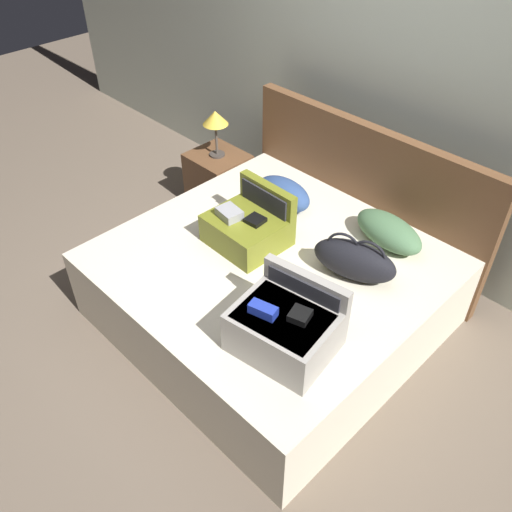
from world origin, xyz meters
TOP-DOWN VIEW (x-y plane):
  - ground_plane at (0.00, 0.00)m, footprint 12.00×12.00m
  - back_wall at (0.00, 1.65)m, footprint 8.00×0.10m
  - bed at (0.00, 0.40)m, footprint 1.88×1.78m
  - headboard at (0.00, 1.33)m, footprint 1.92×0.08m
  - hard_case_large at (0.52, -0.05)m, footprint 0.54×0.48m
  - hard_case_medium at (-0.22, 0.41)m, footprint 0.46×0.42m
  - duffel_bag at (0.44, 0.62)m, footprint 0.53×0.33m
  - pillow_near_headboard at (-0.34, 0.86)m, footprint 0.44×0.26m
  - pillow_center_head at (0.40, 1.03)m, footprint 0.52×0.32m
  - nightstand at (-1.22, 1.04)m, footprint 0.44×0.40m
  - table_lamp at (-1.22, 1.04)m, footprint 0.20×0.20m

SIDE VIEW (x-z plane):
  - ground_plane at x=0.00m, z-range 0.00..0.00m
  - nightstand at x=-1.22m, z-range 0.00..0.48m
  - bed at x=0.00m, z-range 0.00..0.51m
  - headboard at x=0.00m, z-range 0.00..1.06m
  - pillow_center_head at x=0.40m, z-range 0.51..0.69m
  - pillow_near_headboard at x=-0.34m, z-range 0.51..0.70m
  - duffel_bag at x=0.44m, z-range 0.49..0.77m
  - hard_case_medium at x=-0.22m, z-range 0.45..0.81m
  - hard_case_large at x=0.52m, z-range 0.47..0.83m
  - table_lamp at x=-1.22m, z-range 0.59..0.97m
  - back_wall at x=0.00m, z-range 0.00..2.60m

